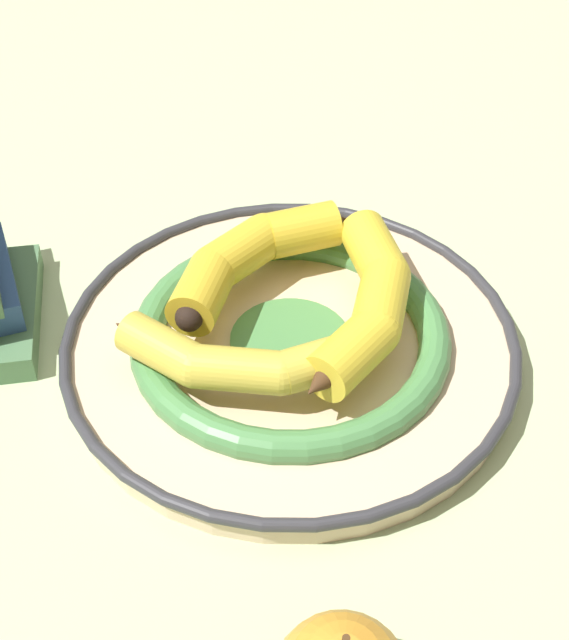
{
  "coord_description": "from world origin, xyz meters",
  "views": [
    {
      "loc": [
        0.05,
        -0.47,
        0.48
      ],
      "look_at": [
        -0.0,
        0.01,
        0.04
      ],
      "focal_mm": 50.0,
      "sensor_mm": 36.0,
      "label": 1
    }
  ],
  "objects_px": {
    "banana_a": "(250,255)",
    "banana_c": "(369,304)",
    "banana_b": "(236,360)",
    "decorative_bowl": "(284,342)"
  },
  "relations": [
    {
      "from": "banana_b",
      "to": "banana_c",
      "type": "distance_m",
      "value": 0.11
    },
    {
      "from": "banana_a",
      "to": "banana_b",
      "type": "height_order",
      "value": "banana_a"
    },
    {
      "from": "banana_b",
      "to": "decorative_bowl",
      "type": "bearing_deg",
      "value": 64.69
    },
    {
      "from": "banana_a",
      "to": "banana_c",
      "type": "bearing_deg",
      "value": 99.42
    },
    {
      "from": "banana_b",
      "to": "banana_c",
      "type": "relative_size",
      "value": 0.94
    },
    {
      "from": "banana_a",
      "to": "banana_b",
      "type": "relative_size",
      "value": 0.81
    },
    {
      "from": "decorative_bowl",
      "to": "banana_c",
      "type": "distance_m",
      "value": 0.07
    },
    {
      "from": "decorative_bowl",
      "to": "banana_a",
      "type": "height_order",
      "value": "banana_a"
    },
    {
      "from": "banana_b",
      "to": "banana_a",
      "type": "bearing_deg",
      "value": 93.11
    },
    {
      "from": "banana_a",
      "to": "banana_c",
      "type": "relative_size",
      "value": 0.77
    }
  ]
}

